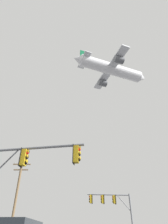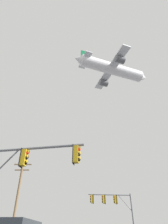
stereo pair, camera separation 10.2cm
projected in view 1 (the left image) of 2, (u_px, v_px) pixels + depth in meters
The scene contains 4 objects.
signal_pole_near at pixel (21, 170), 10.33m from camera, with size 5.41×1.19×5.55m.
signal_pole_far at pixel (113, 205), 22.79m from camera, with size 5.22×0.79×5.53m.
utility_pole at pixel (16, 197), 22.39m from camera, with size 2.20×0.28×9.33m.
airplane at pixel (111, 69), 54.26m from camera, with size 21.94×16.94×6.13m.
Camera 1 is at (-0.98, -4.17, 1.24)m, focal length 31.02 mm.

